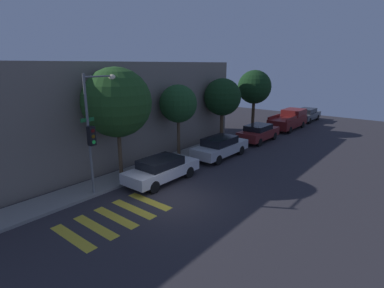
% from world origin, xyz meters
% --- Properties ---
extents(ground_plane, '(60.00, 60.00, 0.00)m').
position_xyz_m(ground_plane, '(0.00, 0.00, 0.00)').
color(ground_plane, '#2D2B30').
extents(sidewalk, '(26.00, 1.92, 0.14)m').
position_xyz_m(sidewalk, '(0.00, 4.16, 0.07)').
color(sidewalk, gray).
rests_on(sidewalk, ground).
extents(building_row, '(26.00, 6.00, 6.43)m').
position_xyz_m(building_row, '(0.00, 8.52, 3.22)').
color(building_row, slate).
rests_on(building_row, ground).
extents(crosswalk, '(4.37, 2.60, 0.00)m').
position_xyz_m(crosswalk, '(-2.73, 0.80, 0.00)').
color(crosswalk, gold).
rests_on(crosswalk, ground).
extents(traffic_light_pole, '(2.07, 0.56, 5.88)m').
position_xyz_m(traffic_light_pole, '(-1.65, 3.37, 3.67)').
color(traffic_light_pole, slate).
rests_on(traffic_light_pole, ground).
extents(sedan_near_corner, '(4.45, 1.76, 1.36)m').
position_xyz_m(sedan_near_corner, '(1.40, 2.10, 0.73)').
color(sedan_near_corner, silver).
rests_on(sedan_near_corner, ground).
extents(sedan_middle, '(4.69, 1.79, 1.45)m').
position_xyz_m(sedan_middle, '(7.14, 2.10, 0.77)').
color(sedan_middle, '#B7BABF').
rests_on(sedan_middle, ground).
extents(sedan_far_end, '(4.45, 1.81, 1.43)m').
position_xyz_m(sedan_far_end, '(12.86, 2.10, 0.76)').
color(sedan_far_end, maroon).
rests_on(sedan_far_end, ground).
extents(pickup_truck, '(5.39, 2.04, 1.84)m').
position_xyz_m(pickup_truck, '(19.45, 2.10, 0.92)').
color(pickup_truck, maroon).
rests_on(pickup_truck, ground).
extents(sedan_tail_of_row, '(4.50, 1.77, 1.45)m').
position_xyz_m(sedan_tail_of_row, '(24.73, 2.10, 0.77)').
color(sedan_tail_of_row, '#4C5156').
rests_on(sedan_tail_of_row, ground).
extents(tree_near_corner, '(3.75, 3.75, 6.18)m').
position_xyz_m(tree_near_corner, '(0.36, 4.31, 4.29)').
color(tree_near_corner, brown).
rests_on(tree_near_corner, ground).
extents(tree_midblock, '(2.53, 2.53, 5.01)m').
position_xyz_m(tree_midblock, '(5.31, 4.31, 3.73)').
color(tree_midblock, brown).
rests_on(tree_midblock, ground).
extents(tree_far_end, '(2.97, 2.97, 5.23)m').
position_xyz_m(tree_far_end, '(10.62, 4.31, 3.73)').
color(tree_far_end, '#4C3823').
rests_on(tree_far_end, ground).
extents(tree_behind_truck, '(3.10, 3.10, 5.78)m').
position_xyz_m(tree_behind_truck, '(15.99, 4.31, 4.21)').
color(tree_behind_truck, '#42301E').
rests_on(tree_behind_truck, ground).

